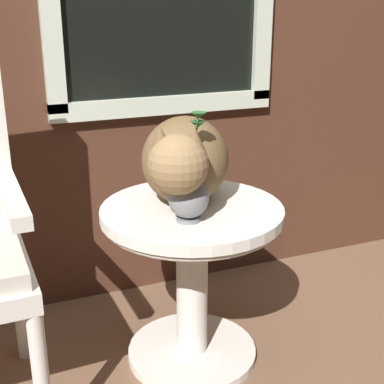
% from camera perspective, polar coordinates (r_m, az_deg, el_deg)
% --- Properties ---
extents(wicker_side_table, '(0.58, 0.58, 0.55)m').
position_cam_1_polar(wicker_side_table, '(1.79, -0.00, -6.68)').
color(wicker_side_table, silver).
rests_on(wicker_side_table, ground_plane).
extents(cat, '(0.39, 0.62, 0.29)m').
position_cam_1_polar(cat, '(1.70, -0.81, 3.33)').
color(cat, brown).
rests_on(cat, wicker_side_table).
extents(pewter_vase_with_ivy, '(0.12, 0.12, 0.32)m').
position_cam_1_polar(pewter_vase_with_ivy, '(1.58, -0.38, 0.06)').
color(pewter_vase_with_ivy, slate).
rests_on(pewter_vase_with_ivy, wicker_side_table).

